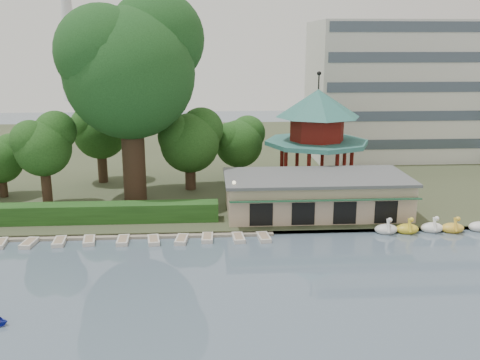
{
  "coord_description": "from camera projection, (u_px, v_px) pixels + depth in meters",
  "views": [
    {
      "loc": [
        -1.05,
        -29.69,
        17.28
      ],
      "look_at": [
        2.0,
        18.0,
        5.0
      ],
      "focal_mm": 40.0,
      "sensor_mm": 36.0,
      "label": 1
    }
  ],
  "objects": [
    {
      "name": "moored_rowboats",
      "position": [
        91.0,
        241.0,
        47.51
      ],
      "size": [
        32.03,
        2.73,
        0.36
      ],
      "color": "silver",
      "rests_on": "ground"
    },
    {
      "name": "swan_boats",
      "position": [
        452.0,
        228.0,
        50.36
      ],
      "size": [
        14.84,
        2.11,
        1.92
      ],
      "color": "white",
      "rests_on": "ground"
    },
    {
      "name": "pavilion",
      "position": [
        317.0,
        129.0,
        62.88
      ],
      "size": [
        12.4,
        12.4,
        13.5
      ],
      "color": "tan",
      "rests_on": "shore"
    },
    {
      "name": "office_building",
      "position": [
        431.0,
        95.0,
        80.02
      ],
      "size": [
        38.0,
        18.0,
        20.0
      ],
      "color": "silver",
      "rests_on": "shore"
    },
    {
      "name": "big_tree",
      "position": [
        131.0,
        62.0,
        55.99
      ],
      "size": [
        15.16,
        14.13,
        22.48
      ],
      "color": "#3A281C",
      "rests_on": "shore"
    },
    {
      "name": "embankment",
      "position": [
        219.0,
        233.0,
        49.75
      ],
      "size": [
        220.0,
        0.6,
        0.3
      ],
      "primitive_type": "cube",
      "color": "gray",
      "rests_on": "ground"
    },
    {
      "name": "boathouse",
      "position": [
        316.0,
        194.0,
        54.33
      ],
      "size": [
        18.6,
        9.39,
        3.9
      ],
      "color": "tan",
      "rests_on": "shore"
    },
    {
      "name": "shore",
      "position": [
        213.0,
        156.0,
        83.28
      ],
      "size": [
        220.0,
        70.0,
        0.4
      ],
      "primitive_type": "cube",
      "color": "#424930",
      "rests_on": "ground"
    },
    {
      "name": "small_trees",
      "position": [
        100.0,
        143.0,
        61.18
      ],
      "size": [
        39.78,
        16.31,
        10.3
      ],
      "color": "#3A281C",
      "rests_on": "shore"
    },
    {
      "name": "hedge",
      "position": [
        63.0,
        213.0,
        51.63
      ],
      "size": [
        30.0,
        2.0,
        1.8
      ],
      "primitive_type": "cube",
      "color": "#24511B",
      "rests_on": "shore"
    },
    {
      "name": "lamp_post",
      "position": [
        234.0,
        194.0,
        50.69
      ],
      "size": [
        0.36,
        0.36,
        4.28
      ],
      "color": "black",
      "rests_on": "shore"
    },
    {
      "name": "ground_plane",
      "position": [
        226.0,
        331.0,
        33.06
      ],
      "size": [
        220.0,
        220.0,
        0.0
      ],
      "primitive_type": "plane",
      "color": "slate",
      "rests_on": "ground"
    },
    {
      "name": "dock",
      "position": [
        88.0,
        236.0,
        48.92
      ],
      "size": [
        34.0,
        1.6,
        0.24
      ],
      "primitive_type": "cube",
      "color": "gray",
      "rests_on": "ground"
    }
  ]
}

